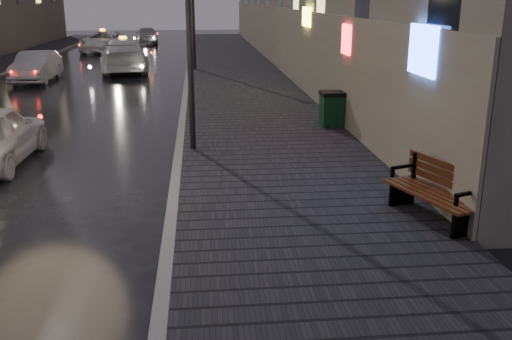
{
  "coord_description": "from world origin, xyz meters",
  "views": [
    {
      "loc": [
        2.04,
        -7.65,
        3.74
      ],
      "look_at": [
        2.98,
        1.75,
        0.85
      ],
      "focal_mm": 40.0,
      "sensor_mm": 36.0,
      "label": 1
    }
  ],
  "objects_px": {
    "lamp_far": "(193,1)",
    "taxi_far": "(103,41)",
    "bench": "(436,191)",
    "car_left_mid": "(36,67)",
    "trash_bin": "(332,109)",
    "car_far": "(147,35)",
    "taxi_mid": "(124,56)",
    "lamp_near": "(189,7)"
  },
  "relations": [
    {
      "from": "lamp_far",
      "to": "taxi_far",
      "type": "bearing_deg",
      "value": 118.66
    },
    {
      "from": "bench",
      "to": "car_left_mid",
      "type": "height_order",
      "value": "car_left_mid"
    },
    {
      "from": "lamp_far",
      "to": "trash_bin",
      "type": "distance_m",
      "value": 14.68
    },
    {
      "from": "trash_bin",
      "to": "car_far",
      "type": "relative_size",
      "value": 0.24
    },
    {
      "from": "trash_bin",
      "to": "bench",
      "type": "bearing_deg",
      "value": -90.44
    },
    {
      "from": "bench",
      "to": "taxi_mid",
      "type": "height_order",
      "value": "taxi_mid"
    },
    {
      "from": "taxi_mid",
      "to": "bench",
      "type": "bearing_deg",
      "value": 101.81
    },
    {
      "from": "bench",
      "to": "taxi_mid",
      "type": "relative_size",
      "value": 0.35
    },
    {
      "from": "lamp_near",
      "to": "lamp_far",
      "type": "distance_m",
      "value": 16.0
    },
    {
      "from": "lamp_near",
      "to": "bench",
      "type": "distance_m",
      "value": 7.09
    },
    {
      "from": "taxi_mid",
      "to": "taxi_far",
      "type": "xyz_separation_m",
      "value": [
        -2.76,
        11.33,
        -0.11
      ]
    },
    {
      "from": "trash_bin",
      "to": "taxi_mid",
      "type": "xyz_separation_m",
      "value": [
        -7.54,
        14.14,
        0.18
      ]
    },
    {
      "from": "car_far",
      "to": "taxi_mid",
      "type": "bearing_deg",
      "value": 84.13
    },
    {
      "from": "lamp_far",
      "to": "car_far",
      "type": "height_order",
      "value": "lamp_far"
    },
    {
      "from": "lamp_near",
      "to": "bench",
      "type": "xyz_separation_m",
      "value": [
        4.07,
        -5.05,
        -2.86
      ]
    },
    {
      "from": "trash_bin",
      "to": "car_far",
      "type": "height_order",
      "value": "car_far"
    },
    {
      "from": "lamp_near",
      "to": "taxi_mid",
      "type": "bearing_deg",
      "value": 102.42
    },
    {
      "from": "lamp_far",
      "to": "trash_bin",
      "type": "xyz_separation_m",
      "value": [
        3.95,
        -13.85,
        -2.83
      ]
    },
    {
      "from": "car_left_mid",
      "to": "lamp_near",
      "type": "bearing_deg",
      "value": -60.96
    },
    {
      "from": "taxi_mid",
      "to": "car_far",
      "type": "distance_m",
      "value": 17.91
    },
    {
      "from": "trash_bin",
      "to": "car_left_mid",
      "type": "xyz_separation_m",
      "value": [
        -11.09,
        11.12,
        0.02
      ]
    },
    {
      "from": "bench",
      "to": "car_left_mid",
      "type": "distance_m",
      "value": 21.48
    },
    {
      "from": "trash_bin",
      "to": "car_left_mid",
      "type": "height_order",
      "value": "car_left_mid"
    },
    {
      "from": "lamp_far",
      "to": "car_left_mid",
      "type": "relative_size",
      "value": 1.3
    },
    {
      "from": "taxi_far",
      "to": "lamp_near",
      "type": "bearing_deg",
      "value": -70.62
    },
    {
      "from": "lamp_near",
      "to": "taxi_far",
      "type": "distance_m",
      "value": 28.47
    },
    {
      "from": "lamp_far",
      "to": "bench",
      "type": "xyz_separation_m",
      "value": [
        4.07,
        -21.05,
        -2.86
      ]
    },
    {
      "from": "bench",
      "to": "lamp_near",
      "type": "bearing_deg",
      "value": 110.45
    },
    {
      "from": "car_left_mid",
      "to": "car_far",
      "type": "height_order",
      "value": "car_far"
    },
    {
      "from": "trash_bin",
      "to": "car_left_mid",
      "type": "bearing_deg",
      "value": 133.53
    },
    {
      "from": "lamp_near",
      "to": "taxi_mid",
      "type": "height_order",
      "value": "lamp_near"
    },
    {
      "from": "car_left_mid",
      "to": "car_far",
      "type": "bearing_deg",
      "value": 82.02
    },
    {
      "from": "lamp_far",
      "to": "trash_bin",
      "type": "bearing_deg",
      "value": -74.09
    },
    {
      "from": "trash_bin",
      "to": "taxi_mid",
      "type": "height_order",
      "value": "taxi_mid"
    },
    {
      "from": "car_far",
      "to": "trash_bin",
      "type": "bearing_deg",
      "value": 96.85
    },
    {
      "from": "car_left_mid",
      "to": "car_far",
      "type": "distance_m",
      "value": 21.17
    },
    {
      "from": "lamp_near",
      "to": "taxi_far",
      "type": "xyz_separation_m",
      "value": [
        -6.35,
        27.62,
        -2.77
      ]
    },
    {
      "from": "bench",
      "to": "trash_bin",
      "type": "bearing_deg",
      "value": 72.53
    },
    {
      "from": "car_left_mid",
      "to": "taxi_mid",
      "type": "relative_size",
      "value": 0.71
    },
    {
      "from": "lamp_far",
      "to": "car_far",
      "type": "bearing_deg",
      "value": 102.19
    },
    {
      "from": "bench",
      "to": "car_far",
      "type": "xyz_separation_m",
      "value": [
        -8.0,
        39.24,
        0.08
      ]
    },
    {
      "from": "lamp_far",
      "to": "car_far",
      "type": "xyz_separation_m",
      "value": [
        -3.93,
        18.19,
        -2.78
      ]
    }
  ]
}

